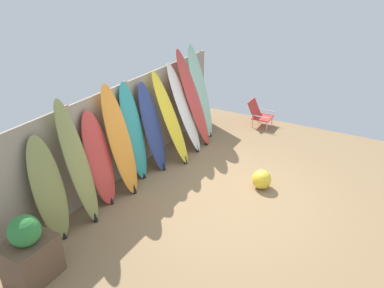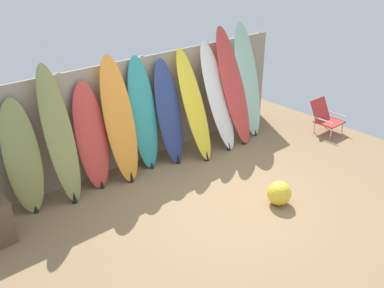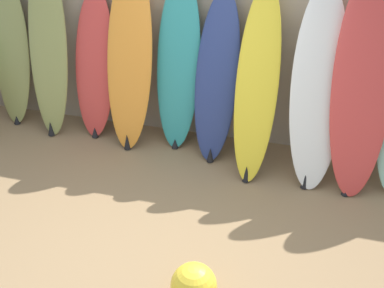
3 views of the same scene
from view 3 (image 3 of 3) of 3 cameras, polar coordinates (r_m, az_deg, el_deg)
ground at (r=4.79m, az=-4.91°, el=-10.68°), size 7.68×7.68×0.00m
fence_back at (r=5.92m, az=1.16°, el=8.79°), size 6.08×0.11×1.80m
surfboard_olive_0 at (r=6.60m, az=-18.64°, el=8.80°), size 0.53×0.41×1.65m
surfboard_olive_1 at (r=6.20m, az=-15.08°, el=9.82°), size 0.49×0.55×2.03m
surfboard_red_2 at (r=6.09m, az=-10.34°, el=8.15°), size 0.53×0.46×1.66m
surfboard_orange_3 at (r=5.78m, az=-6.69°, el=8.83°), size 0.51×0.54×1.99m
surfboard_teal_4 at (r=5.73m, az=-1.48°, el=8.28°), size 0.49×0.42×1.88m
surfboard_navy_5 at (r=5.56m, az=2.64°, el=6.82°), size 0.49×0.56×1.77m
surfboard_yellow_6 at (r=5.34m, az=6.93°, el=6.12°), size 0.45×0.82×1.88m
surfboard_white_7 at (r=5.32m, az=13.26°, el=5.58°), size 0.62×0.83×1.91m
surfboard_red_8 at (r=5.29m, az=17.74°, el=6.05°), size 0.67×0.87×2.12m
beach_ball at (r=4.19m, az=0.18°, el=-14.84°), size 0.36×0.36×0.36m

